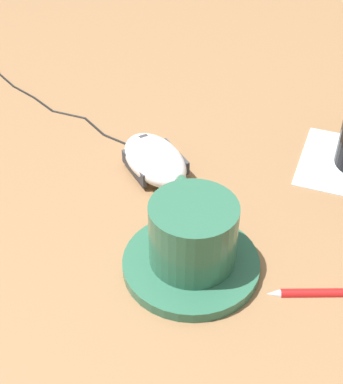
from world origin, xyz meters
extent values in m
plane|color=olive|center=(0.00, 0.00, 0.00)|extent=(3.00, 3.00, 0.00)
cylinder|color=#2D664C|center=(-0.10, 0.00, 0.01)|extent=(0.12, 0.12, 0.01)
cylinder|color=#2D664C|center=(-0.10, 0.00, 0.04)|extent=(0.08, 0.08, 0.06)
torus|color=#2D664C|center=(-0.06, 0.02, 0.04)|extent=(0.04, 0.03, 0.05)
ellipsoid|color=silver|center=(0.02, 0.09, 0.02)|extent=(0.11, 0.11, 0.03)
cylinder|color=#38383D|center=(0.04, 0.11, 0.03)|extent=(0.01, 0.01, 0.01)
cube|color=#38383D|center=(0.00, 0.11, 0.01)|extent=(0.04, 0.05, 0.02)
cube|color=#38383D|center=(0.04, 0.07, 0.01)|extent=(0.04, 0.05, 0.02)
cylinder|color=black|center=(0.06, 0.15, 0.00)|extent=(0.01, 0.05, 0.00)
cylinder|color=black|center=(0.08, 0.20, 0.00)|extent=(0.03, 0.04, 0.00)
cylinder|color=black|center=(0.09, 0.24, 0.00)|extent=(0.00, 0.05, 0.00)
cylinder|color=black|center=(0.10, 0.29, 0.00)|extent=(0.02, 0.04, 0.00)
cylinder|color=black|center=(0.12, 0.33, 0.00)|extent=(0.02, 0.05, 0.00)
cylinder|color=black|center=(0.14, 0.38, 0.00)|extent=(0.03, 0.04, 0.00)
sphere|color=black|center=(0.05, 0.13, 0.00)|extent=(0.00, 0.00, 0.00)
sphere|color=black|center=(0.06, 0.18, 0.00)|extent=(0.00, 0.00, 0.00)
sphere|color=black|center=(0.09, 0.22, 0.00)|extent=(0.00, 0.00, 0.00)
sphere|color=black|center=(0.09, 0.27, 0.00)|extent=(0.00, 0.00, 0.00)
sphere|color=black|center=(0.11, 0.31, 0.00)|extent=(0.00, 0.00, 0.00)
sphere|color=black|center=(0.13, 0.36, 0.00)|extent=(0.00, 0.00, 0.00)
cone|color=silver|center=(-0.10, -0.08, 0.00)|extent=(0.01, 0.01, 0.01)
camera|label=1|loc=(-0.42, -0.11, 0.36)|focal=50.00mm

